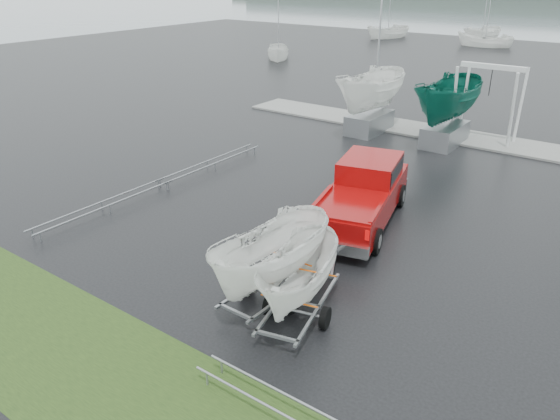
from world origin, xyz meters
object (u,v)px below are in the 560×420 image
at_px(pickup_truck, 364,191).
at_px(trailer_parked, 273,210).
at_px(boat_hoist, 489,92).
at_px(trailer_hitched, 301,234).

distance_m(pickup_truck, trailer_parked, 6.63).
bearing_deg(boat_hoist, trailer_parked, -89.87).
distance_m(trailer_hitched, trailer_parked, 1.15).
bearing_deg(trailer_parked, boat_hoist, 91.06).
height_order(trailer_parked, boat_hoist, trailer_parked).
bearing_deg(boat_hoist, trailer_hitched, -86.69).
bearing_deg(pickup_truck, trailer_parked, -98.86).
bearing_deg(trailer_parked, trailer_hitched, -11.82).
relative_size(pickup_truck, trailer_parked, 1.32).
distance_m(trailer_hitched, boat_hoist, 19.34).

